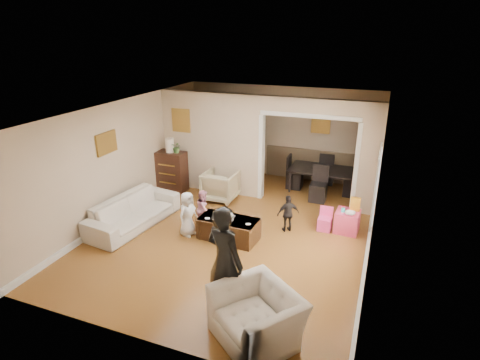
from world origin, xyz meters
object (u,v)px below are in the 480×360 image
at_px(table_lamp, 170,145).
at_px(adult_person, 225,262).
at_px(child_kneel_a, 188,214).
at_px(dresser, 172,171).
at_px(child_kneel_b, 204,209).
at_px(coffee_cup, 232,219).
at_px(dining_table, 323,180).
at_px(armchair_back, 221,186).
at_px(sofa, 134,212).
at_px(play_table, 347,221).
at_px(child_toddler, 288,214).
at_px(armchair_front, 257,316).
at_px(cyan_cup, 343,210).
at_px(coffee_table, 229,229).

relative_size(table_lamp, adult_person, 0.20).
height_order(table_lamp, adult_person, adult_person).
bearing_deg(child_kneel_a, table_lamp, 52.90).
relative_size(dresser, child_kneel_b, 1.26).
distance_m(coffee_cup, dining_table, 3.49).
distance_m(armchair_back, coffee_cup, 2.11).
height_order(adult_person, child_kneel_b, adult_person).
bearing_deg(coffee_cup, dresser, 142.68).
xyz_separation_m(table_lamp, adult_person, (3.21, -3.93, -0.37)).
height_order(sofa, play_table, sofa).
height_order(armchair_back, dining_table, armchair_back).
distance_m(dining_table, child_kneel_a, 4.02).
relative_size(table_lamp, child_toddler, 0.44).
bearing_deg(child_kneel_a, armchair_back, 18.22).
bearing_deg(coffee_cup, armchair_back, 119.99).
bearing_deg(child_kneel_b, child_toddler, -90.36).
bearing_deg(child_kneel_a, coffee_cup, -68.77).
bearing_deg(armchair_back, armchair_front, 119.44).
bearing_deg(adult_person, child_kneel_b, -37.29).
bearing_deg(child_toddler, adult_person, 50.30).
relative_size(adult_person, child_kneel_a, 1.85).
relative_size(cyan_cup, child_toddler, 0.10).
xyz_separation_m(armchair_back, dining_table, (2.32, 1.43, -0.06)).
xyz_separation_m(child_kneel_a, child_kneel_b, (0.15, 0.45, -0.05)).
relative_size(sofa, child_kneel_a, 2.32).
height_order(armchair_back, child_kneel_a, child_kneel_a).
bearing_deg(coffee_cup, cyan_cup, 30.16).
relative_size(armchair_back, coffee_table, 0.68).
bearing_deg(child_toddler, play_table, 165.25).
bearing_deg(armchair_back, child_kneel_a, 92.92).
height_order(coffee_cup, play_table, coffee_cup).
bearing_deg(child_kneel_a, dresser, 52.90).
bearing_deg(dining_table, dresser, -159.07).
xyz_separation_m(adult_person, child_kneel_a, (-1.66, 1.92, -0.41)).
height_order(coffee_cup, child_kneel_a, child_kneel_a).
bearing_deg(coffee_table, coffee_cup, -26.57).
xyz_separation_m(child_kneel_b, child_toddler, (1.75, 0.45, -0.02)).
xyz_separation_m(coffee_cup, cyan_cup, (2.03, 1.18, 0.01)).
xyz_separation_m(sofa, child_kneel_a, (1.32, 0.04, 0.15)).
relative_size(armchair_back, armchair_front, 0.72).
xyz_separation_m(coffee_cup, child_kneel_b, (-0.80, 0.35, -0.07)).
relative_size(coffee_table, play_table, 2.50).
height_order(cyan_cup, adult_person, adult_person).
bearing_deg(child_kneel_a, cyan_cup, -51.54).
bearing_deg(adult_person, coffee_cup, -50.44).
bearing_deg(coffee_cup, dining_table, 68.70).
height_order(child_kneel_a, child_toddler, child_kneel_a).
xyz_separation_m(table_lamp, child_toddler, (3.45, -1.10, -0.84)).
bearing_deg(coffee_cup, coffee_table, 153.43).
distance_m(table_lamp, play_table, 4.79).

